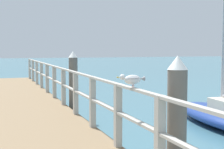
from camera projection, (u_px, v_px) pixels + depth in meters
name	position (u px, v px, depth m)	size (l,w,h in m)	color
pier_deck	(20.00, 116.00, 10.23)	(2.80, 20.79, 0.55)	#846B4C
pier_railing	(63.00, 82.00, 10.59)	(0.12, 19.31, 1.13)	#B2ADA3
dock_piling_near	(177.00, 132.00, 4.92)	(0.29, 0.29, 2.19)	#6B6056
dock_piling_far	(73.00, 85.00, 11.02)	(0.29, 0.29, 2.19)	#6B6056
seagull_foreground	(132.00, 79.00, 5.42)	(0.48, 0.18, 0.21)	white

